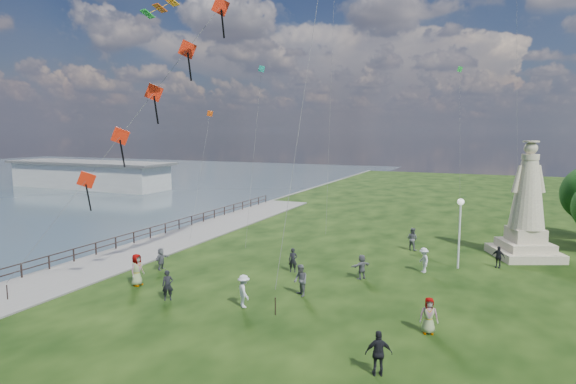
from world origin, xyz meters
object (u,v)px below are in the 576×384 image
at_px(person_0, 168,285).
at_px(person_4, 429,316).
at_px(statue, 527,214).
at_px(person_10, 137,270).
at_px(lamppost, 460,218).
at_px(person_1, 301,280).
at_px(person_5, 161,259).
at_px(person_3, 379,353).
at_px(person_11, 362,267).
at_px(person_9, 498,257).
at_px(person_7, 412,239).
at_px(person_6, 293,260).
at_px(person_8, 424,260).
at_px(pier_pavilion, 89,174).
at_px(person_2, 244,291).

height_order(person_0, person_4, person_4).
xyz_separation_m(statue, person_10, (-21.26, -16.27, -2.21)).
relative_size(lamppost, person_1, 2.65).
relative_size(person_5, person_10, 0.76).
relative_size(person_0, person_3, 0.94).
bearing_deg(person_3, person_11, -93.98).
height_order(person_0, person_9, person_0).
distance_m(person_7, person_11, 8.73).
bearing_deg(person_3, person_10, -38.90).
height_order(person_9, person_10, person_10).
bearing_deg(person_6, person_0, -134.81).
bearing_deg(person_10, person_3, -104.81).
bearing_deg(person_11, person_8, 166.26).
bearing_deg(person_11, person_7, -156.28).
height_order(person_10, person_11, person_10).
bearing_deg(person_5, pier_pavilion, 49.96).
bearing_deg(person_5, person_7, -50.65).
bearing_deg(person_1, person_7, 116.91).
xyz_separation_m(statue, person_2, (-13.78, -16.84, -2.31)).
height_order(lamppost, person_9, lamppost).
distance_m(person_0, person_11, 11.65).
relative_size(lamppost, person_8, 2.90).
bearing_deg(pier_pavilion, person_2, -37.42).
relative_size(lamppost, person_6, 2.99).
relative_size(person_8, person_10, 0.85).
bearing_deg(person_10, person_5, 15.92).
bearing_deg(person_5, person_3, -116.51).
bearing_deg(person_2, pier_pavilion, 5.65).
xyz_separation_m(person_2, person_6, (-0.12, 6.77, -0.07)).
height_order(person_1, person_3, person_1).
distance_m(pier_pavilion, statue, 67.95).
bearing_deg(person_9, lamppost, -134.47).
bearing_deg(person_11, person_0, -12.97).
height_order(person_1, person_7, person_1).
bearing_deg(person_4, person_2, 167.56).
distance_m(lamppost, person_9, 3.81).
height_order(person_4, person_7, person_7).
relative_size(person_1, person_7, 1.01).
bearing_deg(person_6, person_7, 39.88).
xyz_separation_m(person_3, person_10, (-15.47, 4.71, 0.08)).
height_order(lamppost, person_0, lamppost).
bearing_deg(person_1, person_8, 96.42).
bearing_deg(person_11, person_9, 162.78).
bearing_deg(person_3, statue, -127.40).
bearing_deg(pier_pavilion, lamppost, -23.97).
bearing_deg(person_11, pier_pavilion, -85.18).
bearing_deg(person_2, person_4, -133.93).
relative_size(person_3, person_9, 1.19).
relative_size(pier_pavilion, person_1, 17.00).
distance_m(statue, person_7, 8.19).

